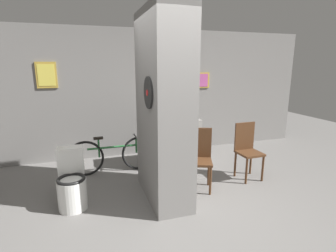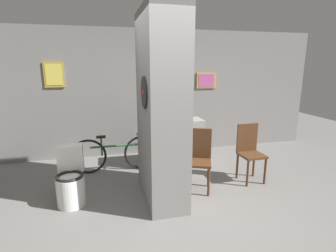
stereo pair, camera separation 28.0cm
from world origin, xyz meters
name	(u,v)px [view 1 (the left image)]	position (x,y,z in m)	size (l,w,h in m)	color
ground_plane	(174,219)	(0.00, 0.00, 0.00)	(14.00, 14.00, 0.00)	slate
wall_back	(133,93)	(0.00, 2.63, 1.30)	(8.00, 0.09, 2.60)	gray
pillar_center	(163,109)	(0.05, 0.62, 1.30)	(0.54, 1.25, 2.60)	gray
counter_shelf	(171,142)	(0.56, 1.80, 0.44)	(1.10, 0.44, 0.87)	gray
toilet	(72,183)	(-1.21, 0.72, 0.33)	(0.38, 0.54, 0.79)	white
chair_near_pillar	(199,156)	(0.66, 0.70, 0.52)	(0.48, 0.48, 0.94)	#4C2D19
chair_by_doorway	(247,148)	(1.59, 0.81, 0.52)	(0.38, 0.38, 0.94)	#4C2D19
bicycle	(113,155)	(-0.55, 1.71, 0.33)	(1.56, 0.42, 0.68)	black
bottle_tall	(170,113)	(0.55, 1.81, 1.00)	(0.09, 0.09, 0.34)	silver
bottle_short	(177,115)	(0.68, 1.77, 0.96)	(0.08, 0.08, 0.24)	#19598C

